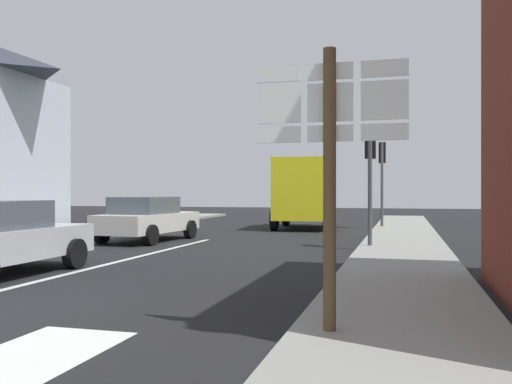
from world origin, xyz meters
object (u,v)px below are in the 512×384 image
Objects in this scene: traffic_light_far_right at (382,165)px; route_sign_post at (330,159)px; sedan_far at (147,218)px; traffic_light_near_right at (370,159)px; delivery_truck at (304,191)px.

route_sign_post is at bearing -89.58° from traffic_light_far_right.
sedan_far is 1.24× the size of traffic_light_near_right.
traffic_light_near_right is (-0.14, 9.86, 0.57)m from route_sign_post.
traffic_light_near_right reaches higher than route_sign_post.
sedan_far is 13.11m from route_sign_post.
delivery_truck reaches higher than sedan_far.
delivery_truck is at bearing 111.90° from traffic_light_near_right.
traffic_light_near_right reaches higher than delivery_truck.
delivery_truck is 1.35× the size of traffic_light_far_right.
traffic_light_near_right is (3.35, -8.35, 0.92)m from delivery_truck.
traffic_light_far_right reaches higher than route_sign_post.
route_sign_post is 0.92× the size of traffic_light_near_right.
traffic_light_near_right is at bearing -90.00° from traffic_light_far_right.
route_sign_post is at bearing -79.15° from delivery_truck.
delivery_truck is 1.47× the size of traffic_light_near_right.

